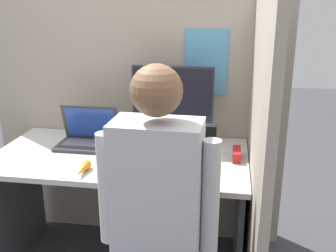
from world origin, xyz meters
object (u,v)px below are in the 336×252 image
at_px(office_chair, 162,249).
at_px(monitor, 173,99).
at_px(laptop, 88,138).
at_px(paper_box, 172,139).
at_px(stapler, 237,154).
at_px(person, 155,221).
at_px(carrot_toy, 82,169).

bearing_deg(office_chair, monitor, 95.34).
xyz_separation_m(laptop, office_chair, (0.58, -0.71, -0.23)).
relative_size(paper_box, office_chair, 0.30).
distance_m(paper_box, laptop, 0.52).
relative_size(monitor, stapler, 3.24).
bearing_deg(laptop, monitor, 15.31).
distance_m(paper_box, person, 1.02).
relative_size(monitor, carrot_toy, 3.06).
height_order(stapler, person, person).
height_order(monitor, carrot_toy, monitor).
distance_m(laptop, person, 1.06).
distance_m(office_chair, person, 0.30).
relative_size(monitor, person, 0.36).
bearing_deg(carrot_toy, monitor, 54.13).
bearing_deg(office_chair, paper_box, 95.36).
bearing_deg(person, laptop, 123.80).
bearing_deg(carrot_toy, paper_box, 53.98).
height_order(paper_box, stapler, stapler).
bearing_deg(laptop, office_chair, -50.64).
xyz_separation_m(paper_box, laptop, (-0.50, -0.13, 0.02)).
height_order(carrot_toy, person, person).
bearing_deg(carrot_toy, person, -45.12).
distance_m(laptop, carrot_toy, 0.42).
relative_size(laptop, stapler, 2.32).
xyz_separation_m(paper_box, carrot_toy, (-0.39, -0.54, -0.00)).
xyz_separation_m(carrot_toy, person, (0.47, -0.48, 0.03)).
bearing_deg(stapler, monitor, 152.47).
bearing_deg(monitor, carrot_toy, -125.87).
xyz_separation_m(paper_box, monitor, (-0.00, 0.00, 0.26)).
bearing_deg(monitor, paper_box, -90.00).
bearing_deg(monitor, person, -85.23).
bearing_deg(laptop, stapler, -4.40).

